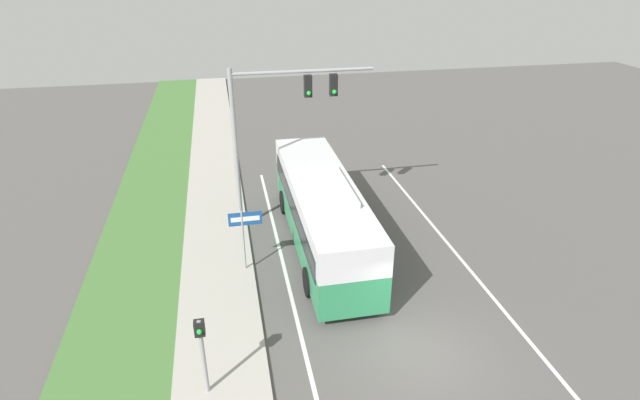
{
  "coord_description": "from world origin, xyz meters",
  "views": [
    {
      "loc": [
        -5.52,
        -11.08,
        11.23
      ],
      "look_at": [
        -1.64,
        7.94,
        1.65
      ],
      "focal_mm": 28.0,
      "sensor_mm": 36.0,
      "label": 1
    }
  ],
  "objects_px": {
    "signal_gantry": "(274,117)",
    "street_sign": "(245,229)",
    "pedestrian_signal": "(202,345)",
    "bus": "(322,208)"
  },
  "relations": [
    {
      "from": "bus",
      "to": "street_sign",
      "type": "bearing_deg",
      "value": -158.16
    },
    {
      "from": "bus",
      "to": "street_sign",
      "type": "height_order",
      "value": "bus"
    },
    {
      "from": "bus",
      "to": "signal_gantry",
      "type": "xyz_separation_m",
      "value": [
        -1.57,
        2.31,
        3.32
      ]
    },
    {
      "from": "bus",
      "to": "street_sign",
      "type": "relative_size",
      "value": 4.06
    },
    {
      "from": "signal_gantry",
      "to": "street_sign",
      "type": "bearing_deg",
      "value": -115.13
    },
    {
      "from": "pedestrian_signal",
      "to": "signal_gantry",
      "type": "bearing_deg",
      "value": 71.34
    },
    {
      "from": "pedestrian_signal",
      "to": "street_sign",
      "type": "xyz_separation_m",
      "value": [
        1.54,
        5.98,
        0.08
      ]
    },
    {
      "from": "pedestrian_signal",
      "to": "street_sign",
      "type": "relative_size",
      "value": 0.99
    },
    {
      "from": "street_sign",
      "to": "pedestrian_signal",
      "type": "bearing_deg",
      "value": -104.47
    },
    {
      "from": "signal_gantry",
      "to": "street_sign",
      "type": "xyz_separation_m",
      "value": [
        -1.7,
        -3.62,
        -3.19
      ]
    }
  ]
}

